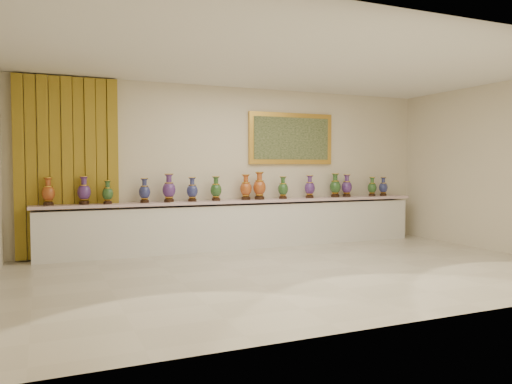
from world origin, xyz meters
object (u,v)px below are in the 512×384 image
vase_0 (48,193)px  vase_2 (108,193)px  vase_1 (84,192)px  counter (243,225)px

vase_0 → vase_2: size_ratio=1.15×
vase_1 → vase_2: 0.37m
counter → vase_1: bearing=179.8°
counter → vase_1: size_ratio=15.77×
vase_1 → vase_2: vase_1 is taller
counter → vase_0: vase_0 is taller
vase_2 → counter: bearing=1.1°
vase_0 → vase_1: vase_1 is taller
counter → vase_0: bearing=179.8°
vase_0 → vase_1: bearing=0.0°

